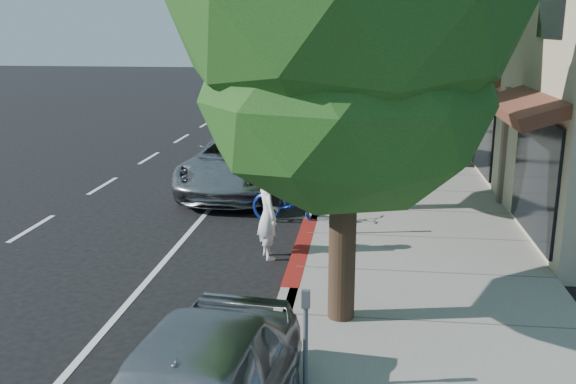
% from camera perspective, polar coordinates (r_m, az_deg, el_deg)
% --- Properties ---
extents(ground, '(120.00, 120.00, 0.00)m').
position_cam_1_polar(ground, '(11.86, 0.72, -7.29)').
color(ground, black).
rests_on(ground, ground).
extents(sidewalk, '(4.60, 56.00, 0.15)m').
position_cam_1_polar(sidewalk, '(19.47, 10.05, 1.44)').
color(sidewalk, gray).
rests_on(sidewalk, ground).
extents(curb, '(0.30, 56.00, 0.15)m').
position_cam_1_polar(curb, '(19.47, 3.28, 1.64)').
color(curb, '#9E998E').
rests_on(curb, ground).
extents(curb_red_segment, '(0.32, 4.00, 0.15)m').
position_cam_1_polar(curb_red_segment, '(12.77, 1.21, -5.32)').
color(curb_red_segment, maroon).
rests_on(curb_red_segment, ground).
extents(storefront_building, '(10.00, 36.00, 7.00)m').
position_cam_1_polar(storefront_building, '(30.16, 23.65, 11.61)').
color(storefront_building, tan).
rests_on(storefront_building, ground).
extents(street_tree_0, '(4.82, 4.82, 7.55)m').
position_cam_1_polar(street_tree_0, '(8.96, 5.32, 15.79)').
color(street_tree_0, black).
rests_on(street_tree_0, ground).
extents(street_tree_2, '(4.66, 4.66, 7.23)m').
position_cam_1_polar(street_tree_2, '(20.95, 6.36, 14.44)').
color(street_tree_2, black).
rests_on(street_tree_2, ground).
extents(street_tree_3, '(5.44, 5.44, 8.40)m').
position_cam_1_polar(street_tree_3, '(26.96, 6.59, 15.94)').
color(street_tree_3, black).
rests_on(street_tree_3, ground).
extents(street_tree_4, '(4.37, 4.37, 7.49)m').
position_cam_1_polar(street_tree_4, '(32.95, 6.67, 14.88)').
color(street_tree_4, black).
rests_on(street_tree_4, ground).
extents(street_tree_5, '(4.39, 4.39, 6.73)m').
position_cam_1_polar(street_tree_5, '(38.95, 6.72, 13.96)').
color(street_tree_5, black).
rests_on(street_tree_5, ground).
extents(cyclist, '(0.63, 0.74, 1.72)m').
position_cam_1_polar(cyclist, '(12.41, -1.78, -2.10)').
color(cyclist, white).
rests_on(cyclist, ground).
extents(bicycle, '(2.13, 1.21, 1.06)m').
position_cam_1_polar(bicycle, '(14.56, 0.44, -0.93)').
color(bicycle, navy).
rests_on(bicycle, ground).
extents(silver_suv, '(2.79, 5.74, 1.57)m').
position_cam_1_polar(silver_suv, '(17.70, -4.24, 2.68)').
color(silver_suv, '#99999D').
rests_on(silver_suv, ground).
extents(dark_sedan, '(1.94, 4.69, 1.51)m').
position_cam_1_polar(dark_sedan, '(21.63, -2.16, 4.78)').
color(dark_sedan, black).
rests_on(dark_sedan, ground).
extents(white_pickup, '(2.72, 5.39, 1.50)m').
position_cam_1_polar(white_pickup, '(27.97, 1.79, 7.00)').
color(white_pickup, silver).
rests_on(white_pickup, ground).
extents(dark_suv_far, '(2.45, 5.53, 1.85)m').
position_cam_1_polar(dark_suv_far, '(37.81, 4.29, 9.19)').
color(dark_suv_far, black).
rests_on(dark_suv_far, ground).
extents(pedestrian, '(0.92, 0.80, 1.61)m').
position_cam_1_polar(pedestrian, '(21.38, 12.17, 4.90)').
color(pedestrian, black).
rests_on(pedestrian, sidewalk).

